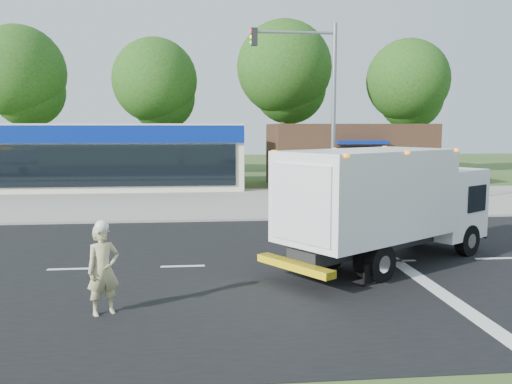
# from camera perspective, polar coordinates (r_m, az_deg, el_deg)

# --- Properties ---
(ground) EXTENTS (120.00, 120.00, 0.00)m
(ground) POSITION_cam_1_polar(r_m,az_deg,el_deg) (15.28, 3.70, -7.58)
(ground) COLOR #385123
(ground) RESTS_ON ground
(road_asphalt) EXTENTS (60.00, 14.00, 0.02)m
(road_asphalt) POSITION_cam_1_polar(r_m,az_deg,el_deg) (15.27, 3.70, -7.56)
(road_asphalt) COLOR black
(road_asphalt) RESTS_ON ground
(sidewalk) EXTENTS (60.00, 2.40, 0.12)m
(sidewalk) POSITION_cam_1_polar(r_m,az_deg,el_deg) (23.23, 0.42, -2.42)
(sidewalk) COLOR gray
(sidewalk) RESTS_ON ground
(parking_apron) EXTENTS (60.00, 9.00, 0.02)m
(parking_apron) POSITION_cam_1_polar(r_m,az_deg,el_deg) (28.95, -0.79, -0.67)
(parking_apron) COLOR gray
(parking_apron) RESTS_ON ground
(lane_markings) EXTENTS (55.20, 7.00, 0.01)m
(lane_markings) POSITION_cam_1_polar(r_m,az_deg,el_deg) (14.28, 10.01, -8.63)
(lane_markings) COLOR silver
(lane_markings) RESTS_ON road_asphalt
(ems_box_truck) EXTENTS (7.28, 5.91, 3.22)m
(ems_box_truck) POSITION_cam_1_polar(r_m,az_deg,el_deg) (15.27, 13.51, -0.66)
(ems_box_truck) COLOR black
(ems_box_truck) RESTS_ON ground
(emergency_worker) EXTENTS (0.80, 0.72, 1.96)m
(emergency_worker) POSITION_cam_1_polar(r_m,az_deg,el_deg) (11.48, -15.79, -7.77)
(emergency_worker) COLOR tan
(emergency_worker) RESTS_ON ground
(retail_strip_mall) EXTENTS (18.00, 6.20, 4.00)m
(retail_strip_mall) POSITION_cam_1_polar(r_m,az_deg,el_deg) (35.19, -16.44, 3.66)
(retail_strip_mall) COLOR beige
(retail_strip_mall) RESTS_ON ground
(brown_storefront) EXTENTS (10.00, 6.70, 4.00)m
(brown_storefront) POSITION_cam_1_polar(r_m,az_deg,el_deg) (35.88, 9.61, 3.88)
(brown_storefront) COLOR #382316
(brown_storefront) RESTS_ON ground
(traffic_signal_pole) EXTENTS (3.51, 0.25, 8.00)m
(traffic_signal_pole) POSITION_cam_1_polar(r_m,az_deg,el_deg) (22.73, 6.59, 9.64)
(traffic_signal_pole) COLOR gray
(traffic_signal_pole) RESTS_ON ground
(background_trees) EXTENTS (36.77, 7.39, 12.10)m
(background_trees) POSITION_cam_1_polar(r_m,az_deg,el_deg) (42.94, -3.59, 11.63)
(background_trees) COLOR #332114
(background_trees) RESTS_ON ground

